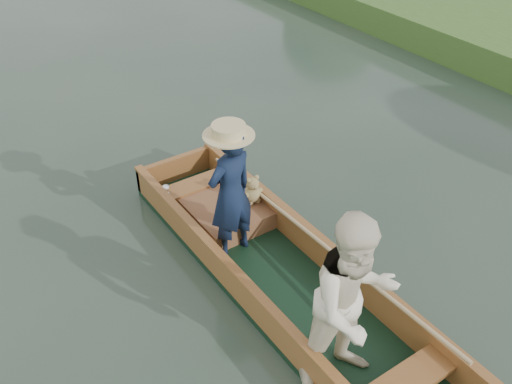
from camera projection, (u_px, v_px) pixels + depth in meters
ground at (288, 293)px, 5.99m from camera, size 120.00×120.00×0.00m
punt at (295, 267)px, 5.43m from camera, size 1.25×5.00×1.82m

